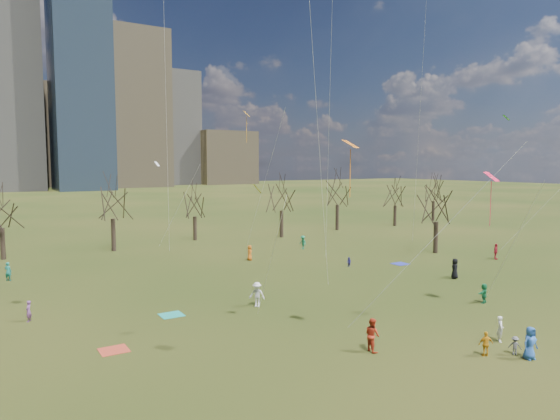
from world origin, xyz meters
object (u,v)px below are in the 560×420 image
blanket_teal (171,315)px  person_0 (530,343)px  person_1 (500,329)px  blanket_crimson (114,350)px  person_2 (372,335)px  blanket_navy (400,264)px  person_4 (486,344)px

blanket_teal → person_0: size_ratio=0.87×
person_0 → person_1: (1.07, 2.58, -0.12)m
blanket_crimson → person_2: size_ratio=0.82×
blanket_navy → person_0: 26.48m
blanket_crimson → person_2: bearing=-32.2°
person_2 → person_1: bearing=-105.0°
blanket_crimson → person_2: (12.70, -8.01, 0.96)m
blanket_navy → person_4: size_ratio=1.12×
blanket_crimson → person_1: (20.41, -10.94, 0.78)m
person_1 → person_4: bearing=155.3°
person_0 → person_1: bearing=77.0°
blanket_navy → person_1: 23.71m
blanket_navy → person_2: bearing=-138.7°
blanket_crimson → person_4: size_ratio=1.12×
blanket_navy → person_0: size_ratio=0.87×
person_2 → blanket_crimson: bearing=63.6°
blanket_crimson → person_0: bearing=-35.0°
person_1 → person_4: (-2.76, -1.01, -0.09)m
person_4 → blanket_crimson: bearing=-8.4°
blanket_crimson → person_1: bearing=-28.2°
blanket_teal → blanket_navy: 27.76m
person_0 → person_1: 2.79m
person_4 → person_0: bearing=162.8°
person_1 → person_4: size_ratio=1.12×
blanket_crimson → person_2: 15.05m
person_0 → person_1: person_0 is taller
blanket_teal → person_2: (7.53, -12.80, 0.96)m
blanket_crimson → blanket_navy: bearing=16.1°
person_2 → blanket_navy: bearing=-42.9°
blanket_navy → person_1: size_ratio=1.00×
person_2 → person_0: bearing=-123.9°
blanket_crimson → person_0: person_0 is taller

